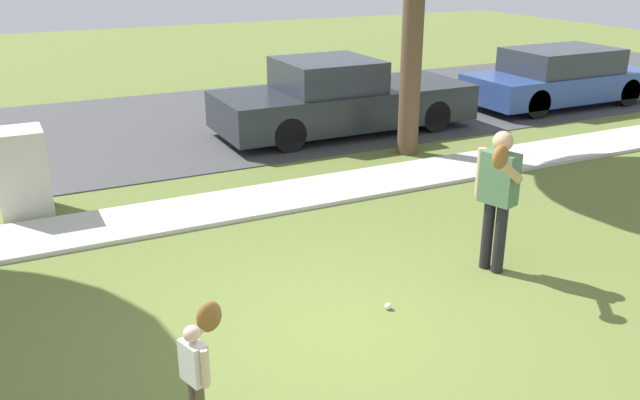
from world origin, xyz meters
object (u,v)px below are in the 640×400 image
Objects in this scene: person_adult at (498,188)px; person_child at (199,354)px; baseball at (388,306)px; parked_wagon_blue at (559,78)px; parked_pickup_dark at (341,99)px; utility_cabinet at (22,172)px.

person_adult is 3.99m from person_child.
person_child reaches higher than baseball.
parked_wagon_blue reaches higher than person_child.
person_adult is 6.50m from parked_pickup_dark.
parked_pickup_dark reaches higher than utility_cabinet.
person_adult is 1.67× the size of person_child.
utility_cabinet is at bearing -161.98° from parked_pickup_dark.
baseball is at bearing -143.19° from parked_wagon_blue.
person_adult is 0.37× the size of parked_wagon_blue.
parked_wagon_blue is at bearing 16.40° from person_child.
parked_pickup_dark is at bearing 18.02° from utility_cabinet.
parked_pickup_dark is at bearing 66.18° from baseball.
baseball is at bearing -8.81° from person_adult.
person_child is 5.59m from utility_cabinet.
utility_cabinet is 11.96m from parked_wagon_blue.
baseball is 10.82m from parked_wagon_blue.
person_adult reaches higher than utility_cabinet.
person_child is at bearing -145.93° from parked_wagon_blue.
utility_cabinet reaches higher than person_child.
person_adult reaches higher than parked_wagon_blue.
person_child is (-3.80, -1.15, -0.38)m from person_adult.
person_child is at bearing -124.62° from parked_pickup_dark.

